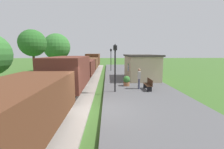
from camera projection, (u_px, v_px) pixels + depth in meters
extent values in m
plane|color=#3D6628|center=(98.00, 114.00, 8.25)|extent=(160.00, 160.00, 0.00)
cube|color=#565659|center=(157.00, 111.00, 8.33)|extent=(6.00, 60.00, 0.25)
cube|color=#9E9389|center=(54.00, 113.00, 8.17)|extent=(3.80, 60.00, 0.12)
cube|color=slate|center=(67.00, 111.00, 8.17)|extent=(0.07, 60.00, 0.14)
cube|color=slate|center=(40.00, 111.00, 8.13)|extent=(0.07, 60.00, 0.14)
cube|color=brown|center=(17.00, 107.00, 4.89)|extent=(2.50, 5.60, 1.60)
cube|color=black|center=(19.00, 126.00, 4.99)|extent=(2.10, 5.15, 0.50)
cylinder|color=black|center=(43.00, 112.00, 6.80)|extent=(1.56, 0.84, 0.84)
cylinder|color=black|center=(52.00, 98.00, 7.90)|extent=(0.20, 0.30, 0.20)
cube|color=brown|center=(69.00, 72.00, 11.38)|extent=(2.50, 5.60, 2.20)
cube|color=black|center=(69.00, 84.00, 11.51)|extent=(2.10, 5.15, 0.50)
cylinder|color=black|center=(74.00, 83.00, 13.32)|extent=(1.56, 0.84, 0.84)
cylinder|color=black|center=(62.00, 94.00, 9.78)|extent=(1.56, 0.84, 0.84)
cylinder|color=black|center=(77.00, 78.00, 14.43)|extent=(0.20, 0.30, 0.20)
cylinder|color=black|center=(56.00, 95.00, 8.60)|extent=(0.20, 0.30, 0.20)
cube|color=brown|center=(83.00, 67.00, 17.95)|extent=(2.50, 5.60, 1.60)
cube|color=black|center=(83.00, 72.00, 18.04)|extent=(2.10, 5.15, 0.50)
cylinder|color=black|center=(85.00, 73.00, 19.85)|extent=(1.56, 0.84, 0.84)
cylinder|color=black|center=(80.00, 77.00, 16.31)|extent=(1.56, 0.84, 0.84)
cylinder|color=black|center=(86.00, 70.00, 20.96)|extent=(0.20, 0.30, 0.20)
cylinder|color=black|center=(78.00, 76.00, 15.12)|extent=(0.20, 0.30, 0.20)
cube|color=brown|center=(89.00, 63.00, 24.47)|extent=(2.50, 5.60, 1.60)
cube|color=black|center=(89.00, 67.00, 24.57)|extent=(2.10, 5.15, 0.50)
cylinder|color=black|center=(91.00, 67.00, 26.38)|extent=(1.56, 0.84, 0.84)
cylinder|color=black|center=(88.00, 70.00, 22.83)|extent=(1.56, 0.84, 0.84)
cylinder|color=black|center=(91.00, 65.00, 27.49)|extent=(0.20, 0.30, 0.20)
cylinder|color=black|center=(87.00, 69.00, 21.65)|extent=(0.20, 0.30, 0.20)
cube|color=brown|center=(93.00, 59.00, 30.96)|extent=(2.50, 5.60, 2.20)
cube|color=black|center=(93.00, 64.00, 31.09)|extent=(2.10, 5.15, 0.50)
cylinder|color=black|center=(94.00, 64.00, 32.90)|extent=(1.56, 0.84, 0.84)
cylinder|color=black|center=(92.00, 66.00, 29.36)|extent=(1.56, 0.84, 0.84)
cylinder|color=black|center=(94.00, 63.00, 34.01)|extent=(0.20, 0.30, 0.20)
cylinder|color=black|center=(92.00, 65.00, 28.18)|extent=(0.20, 0.30, 0.20)
cube|color=tan|center=(141.00, 67.00, 17.76)|extent=(3.20, 5.50, 2.60)
cube|color=#3D3833|center=(141.00, 55.00, 17.55)|extent=(3.50, 5.80, 0.18)
cube|color=black|center=(128.00, 67.00, 16.60)|extent=(0.03, 0.90, 0.80)
cube|color=#422819|center=(147.00, 85.00, 12.43)|extent=(0.42, 1.50, 0.04)
cube|color=#422819|center=(150.00, 82.00, 12.40)|extent=(0.04, 1.50, 0.45)
cube|color=black|center=(149.00, 89.00, 11.87)|extent=(0.38, 0.06, 0.42)
cube|color=black|center=(146.00, 86.00, 13.06)|extent=(0.38, 0.06, 0.42)
cylinder|color=#474C66|center=(139.00, 84.00, 12.75)|extent=(0.15, 0.15, 0.86)
cylinder|color=#474C66|center=(139.00, 83.00, 12.91)|extent=(0.15, 0.15, 0.86)
cube|color=#B2ADA8|center=(139.00, 75.00, 12.72)|extent=(0.28, 0.40, 0.60)
sphere|color=#936B51|center=(139.00, 70.00, 12.66)|extent=(0.22, 0.22, 0.22)
cylinder|color=#9E6642|center=(126.00, 84.00, 13.99)|extent=(0.56, 0.56, 0.34)
sphere|color=#387A33|center=(127.00, 79.00, 13.93)|extent=(0.64, 0.64, 0.64)
cylinder|color=black|center=(115.00, 71.00, 11.68)|extent=(0.11, 0.11, 3.20)
cube|color=black|center=(115.00, 48.00, 11.42)|extent=(0.28, 0.28, 0.36)
sphere|color=#F2E5BF|center=(115.00, 48.00, 11.42)|extent=(0.20, 0.20, 0.20)
cone|color=black|center=(115.00, 45.00, 11.39)|extent=(0.20, 0.20, 0.16)
cylinder|color=black|center=(111.00, 61.00, 25.15)|extent=(0.11, 0.11, 3.20)
cube|color=black|center=(111.00, 50.00, 24.89)|extent=(0.28, 0.28, 0.36)
sphere|color=#F2E5BF|center=(111.00, 50.00, 24.89)|extent=(0.20, 0.20, 0.20)
cone|color=black|center=(111.00, 49.00, 24.86)|extent=(0.20, 0.20, 0.16)
cylinder|color=#4C3823|center=(34.00, 66.00, 19.17)|extent=(0.28, 0.28, 3.20)
sphere|color=#2D6B28|center=(33.00, 43.00, 18.76)|extent=(3.29, 3.29, 3.29)
cylinder|color=#4C3823|center=(58.00, 64.00, 26.61)|extent=(0.28, 0.28, 2.54)
sphere|color=#387A33|center=(57.00, 47.00, 26.18)|extent=(4.51, 4.51, 4.51)
cylinder|color=#4C3823|center=(58.00, 63.00, 32.81)|extent=(0.28, 0.28, 1.81)
sphere|color=#2D6B28|center=(57.00, 52.00, 32.45)|extent=(4.13, 4.13, 4.13)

